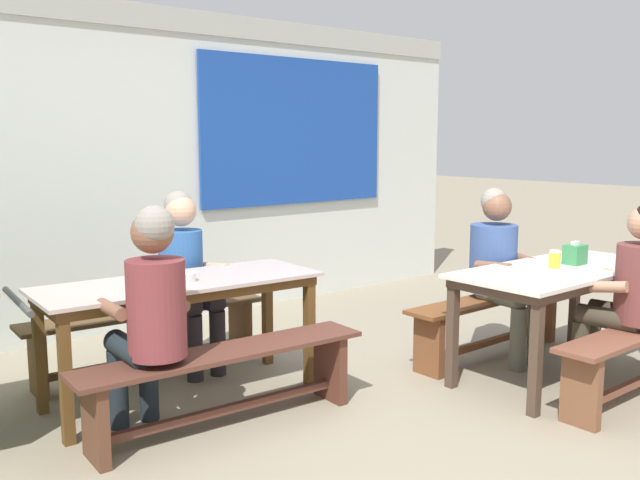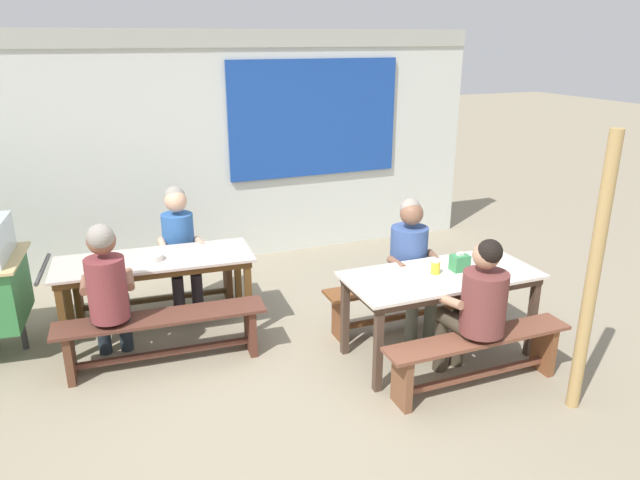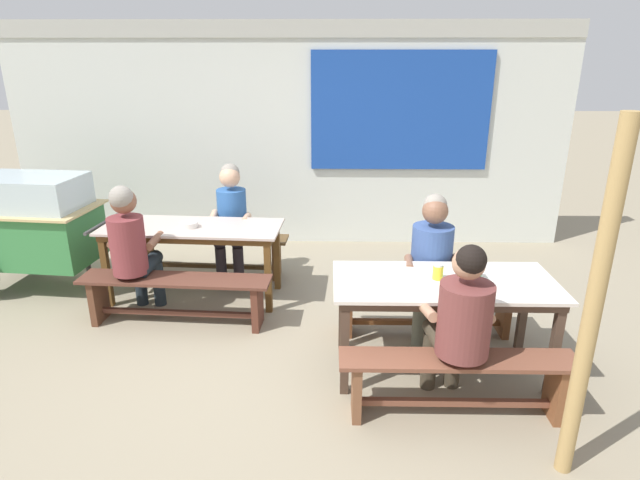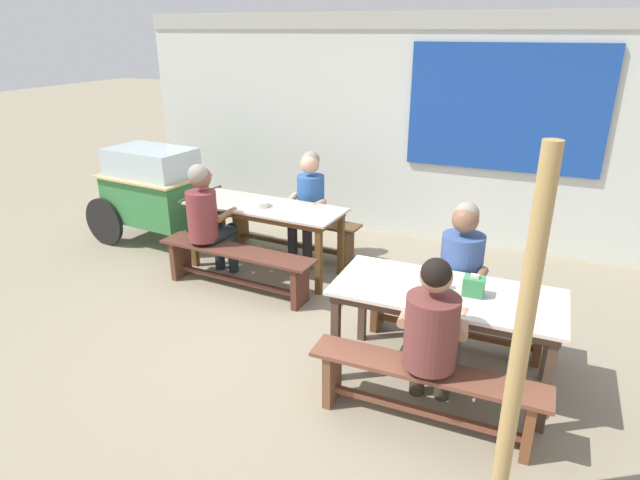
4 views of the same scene
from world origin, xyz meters
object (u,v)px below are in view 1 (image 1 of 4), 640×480
(condiment_jar, at_px, (555,259))
(person_near_front, at_px, (633,286))
(bench_near_front, at_px, (639,352))
(dining_table_near, at_px, (560,279))
(person_left_back_turned, at_px, (151,308))
(tissue_box, at_px, (575,254))
(person_right_near_table, at_px, (500,262))
(person_center_facing, at_px, (186,268))
(bench_far_back, at_px, (147,330))
(dining_table_far, at_px, (181,293))
(soup_bowl, at_px, (182,277))
(bench_near_back, at_px, (490,316))
(bench_far_front, at_px, (225,375))

(condiment_jar, bearing_deg, person_near_front, -84.27)
(bench_near_front, height_order, condiment_jar, condiment_jar)
(dining_table_near, height_order, bench_near_front, dining_table_near)
(person_left_back_turned, relative_size, tissue_box, 8.02)
(bench_near_front, xyz_separation_m, person_near_front, (0.00, 0.07, 0.40))
(person_right_near_table, bearing_deg, person_center_facing, 146.81)
(person_center_facing, bearing_deg, bench_far_back, 162.64)
(dining_table_far, relative_size, person_left_back_turned, 1.37)
(condiment_jar, bearing_deg, dining_table_near, -24.43)
(person_left_back_turned, height_order, soup_bowl, person_left_back_turned)
(person_center_facing, height_order, soup_bowl, person_center_facing)
(person_near_front, relative_size, soup_bowl, 7.35)
(bench_far_back, xyz_separation_m, person_left_back_turned, (-0.45, -1.02, 0.43))
(bench_near_back, distance_m, person_center_facing, 2.25)
(bench_far_back, distance_m, person_near_front, 3.17)
(condiment_jar, bearing_deg, bench_near_back, 85.07)
(person_left_back_turned, xyz_separation_m, person_near_front, (2.60, -1.28, -0.03))
(bench_near_front, height_order, person_center_facing, person_center_facing)
(bench_far_back, bearing_deg, condiment_jar, -40.48)
(dining_table_near, bearing_deg, bench_near_back, 90.17)
(person_center_facing, relative_size, soup_bowl, 7.46)
(dining_table_near, xyz_separation_m, person_center_facing, (-1.88, 1.73, 0.04))
(condiment_jar, bearing_deg, bench_near_front, -85.13)
(dining_table_far, distance_m, condiment_jar, 2.46)
(dining_table_near, xyz_separation_m, person_right_near_table, (0.00, 0.50, 0.04))
(person_center_facing, bearing_deg, bench_far_front, -107.70)
(dining_table_far, xyz_separation_m, dining_table_near, (2.18, -1.25, 0.00))
(person_left_back_turned, relative_size, condiment_jar, 10.74)
(person_left_back_turned, relative_size, person_near_front, 1.04)
(bench_near_back, xyz_separation_m, bench_near_front, (0.00, -1.12, 0.00))
(person_right_near_table, bearing_deg, bench_far_back, 148.52)
(bench_near_back, distance_m, condiment_jar, 0.74)
(tissue_box, xyz_separation_m, condiment_jar, (-0.23, 0.01, -0.01))
(person_center_facing, bearing_deg, dining_table_far, -121.87)
(dining_table_far, relative_size, person_near_front, 1.43)
(bench_near_front, xyz_separation_m, person_right_near_table, (0.00, 1.06, 0.41))
(bench_far_back, xyz_separation_m, soup_bowl, (-0.05, -0.60, 0.47))
(dining_table_far, xyz_separation_m, bench_far_front, (-0.03, -0.56, -0.37))
(person_right_near_table, bearing_deg, soup_bowl, 162.08)
(person_right_near_table, bearing_deg, dining_table_near, -90.22)
(person_near_front, bearing_deg, bench_far_front, 151.83)
(bench_near_back, xyz_separation_m, person_left_back_turned, (-2.59, 0.23, 0.43))
(bench_far_front, distance_m, condiment_jar, 2.32)
(dining_table_near, relative_size, person_center_facing, 1.30)
(dining_table_near, height_order, person_right_near_table, person_right_near_table)
(bench_far_back, height_order, person_right_near_table, person_right_near_table)
(bench_far_back, xyz_separation_m, tissue_box, (2.32, -1.80, 0.52))
(bench_near_front, bearing_deg, condiment_jar, 94.87)
(dining_table_near, distance_m, person_right_near_table, 0.50)
(bench_far_back, height_order, soup_bowl, soup_bowl)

